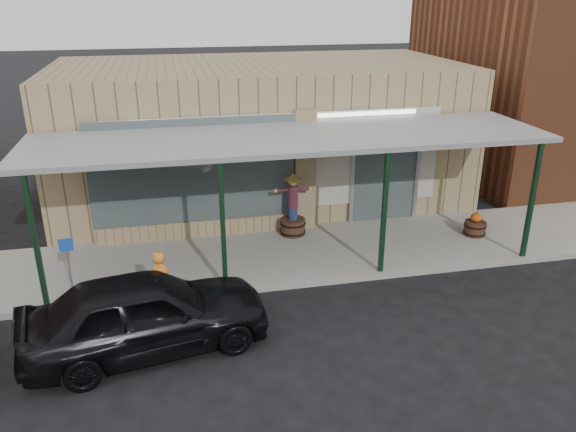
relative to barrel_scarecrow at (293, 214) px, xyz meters
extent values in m
plane|color=black|center=(-0.28, -4.64, -0.72)|extent=(120.00, 120.00, 0.00)
cube|color=gray|center=(-0.28, -1.04, -0.65)|extent=(40.00, 3.20, 0.15)
cube|color=#97815C|center=(-0.28, 3.56, 1.38)|extent=(12.00, 6.00, 4.20)
cube|color=#495659|center=(-2.48, 0.41, 1.18)|extent=(5.20, 0.06, 2.80)
cube|color=#495659|center=(2.72, 0.54, 0.78)|extent=(1.80, 0.06, 2.80)
cube|color=#97815C|center=(0.42, 0.46, 0.98)|extent=(0.55, 0.30, 3.40)
cube|color=#97815C|center=(-2.48, 0.46, -0.37)|extent=(5.20, 0.30, 0.50)
cube|color=#B2AF9E|center=(-0.28, 0.53, 1.28)|extent=(9.00, 0.02, 2.60)
cube|color=white|center=(-0.28, 0.50, 2.48)|extent=(7.50, 0.03, 0.10)
cube|color=gray|center=(-0.28, -1.04, 2.33)|extent=(12.00, 3.00, 0.12)
cube|color=black|center=(-5.78, -2.49, 0.83)|extent=(0.10, 0.10, 2.95)
cube|color=black|center=(-2.08, -2.49, 0.83)|extent=(0.10, 0.10, 2.95)
cube|color=black|center=(1.52, -2.49, 0.83)|extent=(0.10, 0.10, 2.95)
cube|color=black|center=(5.22, -2.49, 0.83)|extent=(0.10, 0.10, 2.95)
cylinder|color=#492A1D|center=(0.00, 0.00, -0.35)|extent=(0.86, 0.86, 0.44)
cylinder|color=navy|center=(0.00, 0.00, 0.03)|extent=(0.32, 0.32, 0.33)
cylinder|color=maroon|center=(0.00, 0.00, 0.49)|extent=(0.34, 0.34, 0.60)
sphere|color=tan|center=(0.00, 0.00, 0.91)|extent=(0.24, 0.24, 0.24)
cone|color=tan|center=(0.00, 0.00, 1.05)|extent=(0.39, 0.39, 0.15)
cylinder|color=#492A1D|center=(4.72, -1.07, -0.39)|extent=(0.70, 0.70, 0.37)
ellipsoid|color=#D8420D|center=(4.72, -1.07, -0.08)|extent=(0.30, 0.30, 0.24)
cylinder|color=#4C471E|center=(4.72, -1.07, 0.06)|extent=(0.04, 0.04, 0.06)
cylinder|color=gray|center=(-5.28, -2.24, -0.03)|extent=(0.04, 0.04, 1.08)
cube|color=blue|center=(-5.28, -2.24, 0.65)|extent=(0.28, 0.04, 0.28)
imported|color=black|center=(-3.70, -4.24, 0.03)|extent=(4.69, 2.54, 1.52)
ellipsoid|color=orange|center=(-3.42, -3.37, 0.38)|extent=(0.33, 0.27, 0.42)
sphere|color=orange|center=(-3.42, -3.33, 0.67)|extent=(0.24, 0.24, 0.24)
cylinder|color=#1B7A2F|center=(-3.42, -3.37, 0.54)|extent=(0.16, 0.16, 0.02)
camera|label=1|loc=(-3.05, -13.39, 5.50)|focal=35.00mm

